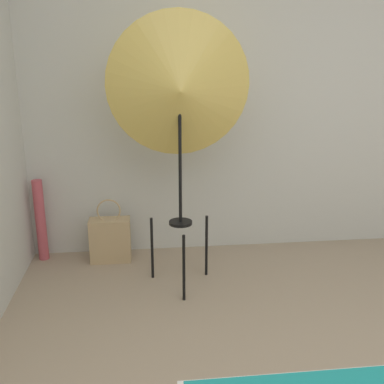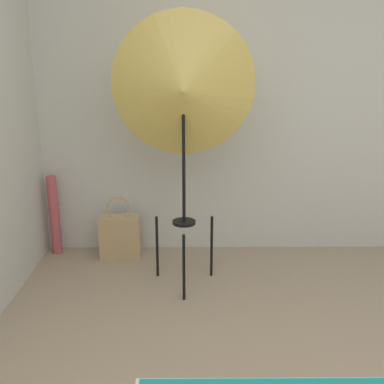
% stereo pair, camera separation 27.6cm
% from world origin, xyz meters
% --- Properties ---
extents(wall_back, '(8.00, 0.05, 2.60)m').
position_xyz_m(wall_back, '(0.00, 2.58, 1.30)').
color(wall_back, beige).
rests_on(wall_back, ground_plane).
extents(photo_umbrella, '(0.94, 0.40, 1.83)m').
position_xyz_m(photo_umbrella, '(-0.43, 1.93, 1.35)').
color(photo_umbrella, black).
rests_on(photo_umbrella, ground_plane).
extents(tote_bag, '(0.31, 0.15, 0.51)m').
position_xyz_m(tote_bag, '(-0.95, 2.37, 0.18)').
color(tote_bag, tan).
rests_on(tote_bag, ground_plane).
extents(paper_roll, '(0.08, 0.08, 0.65)m').
position_xyz_m(paper_roll, '(-1.48, 2.46, 0.32)').
color(paper_roll, '#BC4C56').
rests_on(paper_roll, ground_plane).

